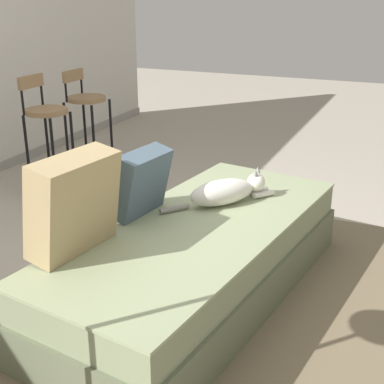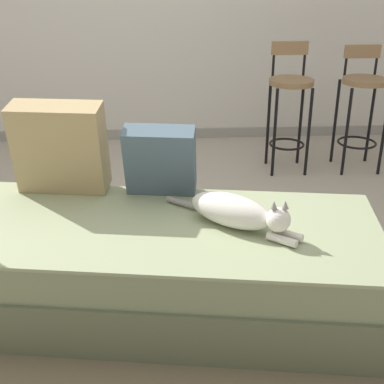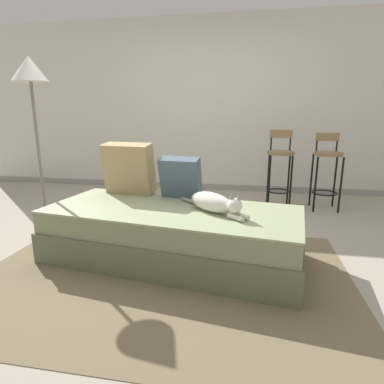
% 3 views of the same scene
% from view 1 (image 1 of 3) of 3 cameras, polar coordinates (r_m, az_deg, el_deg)
% --- Properties ---
extents(ground_plane, '(16.00, 16.00, 0.00)m').
position_cam_1_polar(ground_plane, '(3.27, -5.96, -9.36)').
color(ground_plane, '#A89E8E').
rests_on(ground_plane, ground).
extents(area_rug, '(2.78, 1.98, 0.01)m').
position_cam_1_polar(area_rug, '(3.03, 5.94, -11.99)').
color(area_rug, '#75664C').
rests_on(area_rug, ground).
extents(couch, '(2.19, 1.17, 0.44)m').
position_cam_1_polar(couch, '(3.00, 0.61, -7.25)').
color(couch, '#636B50').
rests_on(couch, ground).
extents(throw_pillow_corner, '(0.50, 0.30, 0.49)m').
position_cam_1_polar(throw_pillow_corner, '(2.59, -12.52, -1.25)').
color(throw_pillow_corner, tan).
rests_on(throw_pillow_corner, couch).
extents(throw_pillow_middle, '(0.39, 0.26, 0.38)m').
position_cam_1_polar(throw_pillow_middle, '(2.97, -5.53, 1.00)').
color(throw_pillow_middle, '#4C6070').
rests_on(throw_pillow_middle, couch).
extents(cat, '(0.60, 0.53, 0.19)m').
position_cam_1_polar(cat, '(3.16, 3.69, 0.08)').
color(cat, white).
rests_on(cat, couch).
extents(bar_stool_near_window, '(0.34, 0.34, 0.99)m').
position_cam_1_polar(bar_stool_near_window, '(4.55, -15.25, 6.81)').
color(bar_stool_near_window, black).
rests_on(bar_stool_near_window, ground).
extents(bar_stool_by_doorway, '(0.34, 0.34, 0.96)m').
position_cam_1_polar(bar_stool_by_doorway, '(5.00, -11.20, 8.18)').
color(bar_stool_by_doorway, black).
rests_on(bar_stool_by_doorway, ground).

